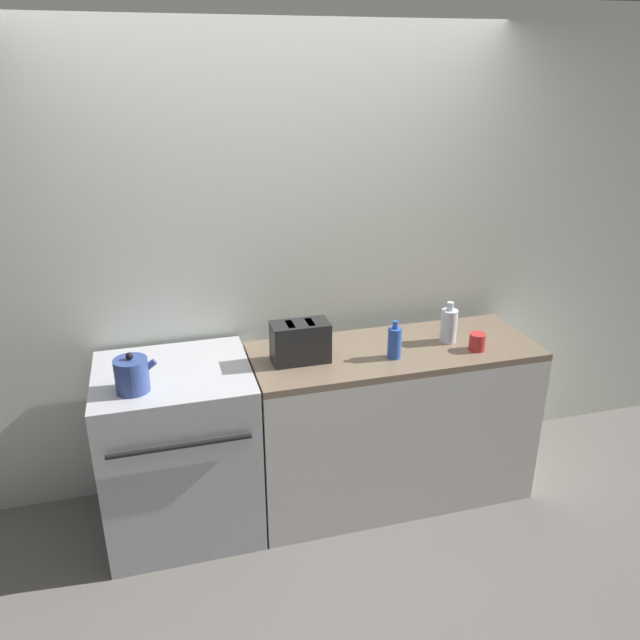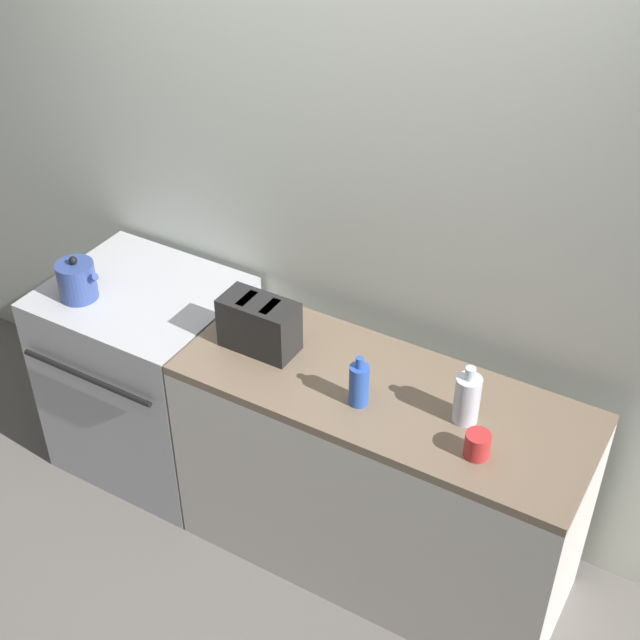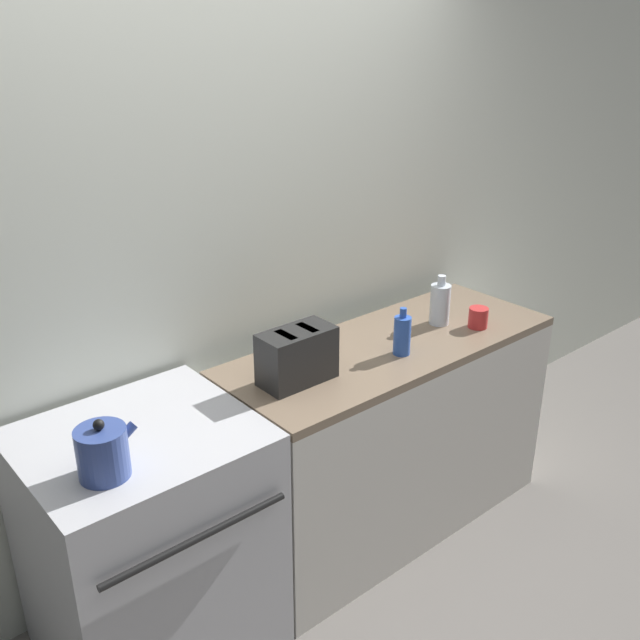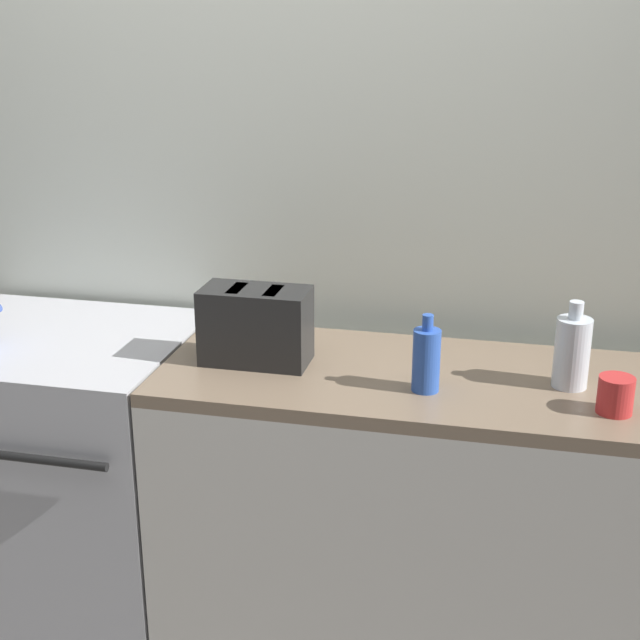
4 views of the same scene
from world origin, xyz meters
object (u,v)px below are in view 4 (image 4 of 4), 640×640
(toaster, at_px, (256,326))
(bottle_clear, at_px, (572,351))
(cup_red, at_px, (615,395))
(bottle_blue, at_px, (426,359))
(stove, at_px, (68,471))

(toaster, relative_size, bottle_clear, 1.28)
(toaster, distance_m, bottle_clear, 0.82)
(cup_red, bearing_deg, bottle_blue, 176.03)
(stove, relative_size, cup_red, 10.04)
(stove, xyz_separation_m, bottle_blue, (1.10, -0.15, 0.52))
(stove, height_order, toaster, toaster)
(bottle_blue, bearing_deg, toaster, 168.96)
(stove, distance_m, cup_red, 1.63)
(toaster, xyz_separation_m, bottle_clear, (0.82, 0.02, -0.01))
(bottle_blue, bearing_deg, stove, 172.46)
(bottle_blue, height_order, cup_red, bottle_blue)
(stove, bearing_deg, bottle_clear, -1.53)
(bottle_clear, distance_m, cup_red, 0.18)
(toaster, height_order, cup_red, toaster)
(cup_red, bearing_deg, bottle_clear, 125.38)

